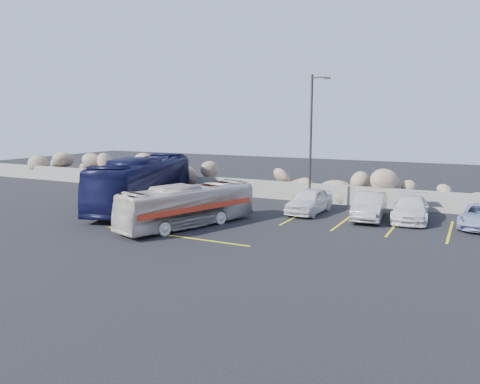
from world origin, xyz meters
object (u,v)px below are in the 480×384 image
at_px(vintage_bus, 188,206).
at_px(car_a, 309,201).
at_px(car_b, 369,206).
at_px(car_c, 411,209).
at_px(lamppost, 312,138).
at_px(tour_coach, 143,182).

height_order(vintage_bus, car_a, vintage_bus).
relative_size(car_a, car_b, 0.98).
distance_m(car_b, car_c, 2.15).
bearing_deg(lamppost, car_a, -73.92).
height_order(vintage_bus, car_c, vintage_bus).
xyz_separation_m(lamppost, car_a, (0.34, -1.18, -3.57)).
bearing_deg(tour_coach, car_a, 0.06).
height_order(car_b, car_c, car_b).
xyz_separation_m(car_b, car_c, (2.06, 0.62, -0.06)).
relative_size(tour_coach, car_a, 2.62).
bearing_deg(car_b, car_a, 173.05).
bearing_deg(lamppost, vintage_bus, -118.89).
bearing_deg(tour_coach, car_b, -4.59).
xyz_separation_m(lamppost, car_c, (5.87, -0.69, -3.65)).
distance_m(car_a, car_c, 5.55).
xyz_separation_m(vintage_bus, tour_coach, (-5.42, 3.23, 0.48)).
bearing_deg(lamppost, tour_coach, -156.65).
height_order(lamppost, car_b, lamppost).
bearing_deg(car_b, lamppost, 156.14).
distance_m(vintage_bus, car_a, 7.54).
bearing_deg(car_a, car_c, 7.91).
xyz_separation_m(car_a, car_b, (3.47, -0.12, -0.01)).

